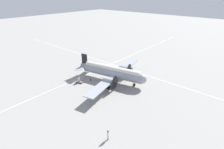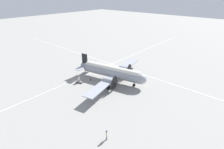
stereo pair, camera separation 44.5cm
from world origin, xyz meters
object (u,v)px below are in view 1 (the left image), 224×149
at_px(passenger_boarding, 78,79).
at_px(suitcase_near_door, 91,80).
at_px(airliner_main, 114,72).
at_px(crew_foreground, 108,134).
at_px(ramp_agent, 79,79).
at_px(baggage_cart, 80,82).
at_px(suitcase_upright_spare, 83,81).

distance_m(passenger_boarding, suitcase_near_door, 3.45).
bearing_deg(airliner_main, suitcase_near_door, -153.09).
relative_size(crew_foreground, passenger_boarding, 1.07).
bearing_deg(ramp_agent, baggage_cart, 164.60).
bearing_deg(baggage_cart, suitcase_upright_spare, 53.34).
height_order(crew_foreground, baggage_cart, crew_foreground).
height_order(airliner_main, ramp_agent, airliner_main).
height_order(suitcase_near_door, baggage_cart, baggage_cart).
bearing_deg(baggage_cart, suitcase_near_door, 43.48).
height_order(airliner_main, crew_foreground, airliner_main).
height_order(passenger_boarding, suitcase_near_door, passenger_boarding).
distance_m(crew_foreground, baggage_cart, 21.19).
xyz_separation_m(suitcase_upright_spare, baggage_cart, (-0.82, 0.25, 0.02)).
height_order(airliner_main, suitcase_near_door, airliner_main).
bearing_deg(baggage_cart, crew_foreground, -46.97).
xyz_separation_m(passenger_boarding, suitcase_upright_spare, (1.06, -0.51, -0.78)).
distance_m(crew_foreground, ramp_agent, 21.10).
xyz_separation_m(airliner_main, suitcase_upright_spare, (-5.78, 5.90, -2.38)).
xyz_separation_m(airliner_main, baggage_cart, (-6.60, 6.15, -2.36)).
distance_m(passenger_boarding, ramp_agent, 0.36).
distance_m(crew_foreground, passenger_boarding, 21.29).
relative_size(airliner_main, passenger_boarding, 15.53).
relative_size(ramp_agent, suitcase_upright_spare, 3.36).
bearing_deg(suitcase_near_door, ramp_agent, 154.19).
relative_size(airliner_main, suitcase_near_door, 48.02).
distance_m(ramp_agent, suitcase_upright_spare, 1.24).
bearing_deg(baggage_cart, ramp_agent, -72.01).
xyz_separation_m(airliner_main, passenger_boarding, (-6.84, 6.41, -1.60)).
relative_size(passenger_boarding, suitcase_near_door, 3.09).
relative_size(crew_foreground, ramp_agent, 0.98).
distance_m(airliner_main, ramp_agent, 9.16).
bearing_deg(airliner_main, suitcase_upright_spare, -147.92).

